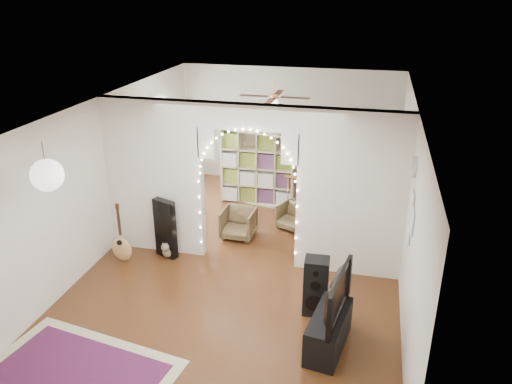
% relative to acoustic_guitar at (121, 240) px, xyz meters
% --- Properties ---
extents(floor, '(7.50, 7.50, 0.00)m').
position_rel_acoustic_guitar_xyz_m(floor, '(2.08, 0.59, -0.40)').
color(floor, black).
rests_on(floor, ground).
extents(ceiling, '(5.00, 7.50, 0.02)m').
position_rel_acoustic_guitar_xyz_m(ceiling, '(2.08, 0.59, 2.30)').
color(ceiling, white).
rests_on(ceiling, wall_back).
extents(wall_back, '(5.00, 0.02, 2.70)m').
position_rel_acoustic_guitar_xyz_m(wall_back, '(2.08, 4.34, 0.95)').
color(wall_back, silver).
rests_on(wall_back, floor).
extents(wall_front, '(5.00, 0.02, 2.70)m').
position_rel_acoustic_guitar_xyz_m(wall_front, '(2.08, -3.16, 0.95)').
color(wall_front, silver).
rests_on(wall_front, floor).
extents(wall_left, '(0.02, 7.50, 2.70)m').
position_rel_acoustic_guitar_xyz_m(wall_left, '(-0.42, 0.59, 0.95)').
color(wall_left, silver).
rests_on(wall_left, floor).
extents(wall_right, '(0.02, 7.50, 2.70)m').
position_rel_acoustic_guitar_xyz_m(wall_right, '(4.58, 0.59, 0.95)').
color(wall_right, silver).
rests_on(wall_right, floor).
extents(divider_wall, '(5.00, 0.20, 2.70)m').
position_rel_acoustic_guitar_xyz_m(divider_wall, '(2.08, 0.59, 1.03)').
color(divider_wall, silver).
rests_on(divider_wall, floor).
extents(fairy_lights, '(1.64, 0.04, 1.60)m').
position_rel_acoustic_guitar_xyz_m(fairy_lights, '(2.08, 0.46, 1.15)').
color(fairy_lights, '#FFEABF').
rests_on(fairy_lights, divider_wall).
extents(window, '(0.04, 1.20, 1.40)m').
position_rel_acoustic_guitar_xyz_m(window, '(-0.39, 2.39, 1.10)').
color(window, white).
rests_on(window, wall_left).
extents(wall_clock, '(0.03, 0.31, 0.31)m').
position_rel_acoustic_guitar_xyz_m(wall_clock, '(4.56, -0.01, 1.70)').
color(wall_clock, white).
rests_on(wall_clock, wall_right).
extents(picture_frames, '(0.02, 0.50, 0.70)m').
position_rel_acoustic_guitar_xyz_m(picture_frames, '(4.56, -0.41, 1.10)').
color(picture_frames, white).
rests_on(picture_frames, wall_right).
extents(paper_lantern, '(0.40, 0.40, 0.40)m').
position_rel_acoustic_guitar_xyz_m(paper_lantern, '(0.18, -1.81, 1.85)').
color(paper_lantern, white).
rests_on(paper_lantern, ceiling).
extents(ceiling_fan, '(1.10, 1.10, 0.30)m').
position_rel_acoustic_guitar_xyz_m(ceiling_fan, '(2.08, 2.59, 2.00)').
color(ceiling_fan, gold).
rests_on(ceiling_fan, ceiling).
extents(area_rug, '(2.57, 2.10, 0.02)m').
position_rel_acoustic_guitar_xyz_m(area_rug, '(0.70, -2.75, -0.39)').
color(area_rug, maroon).
rests_on(area_rug, floor).
extents(guitar_case, '(0.42, 0.27, 1.05)m').
position_rel_acoustic_guitar_xyz_m(guitar_case, '(0.67, 0.34, 0.13)').
color(guitar_case, black).
rests_on(guitar_case, floor).
extents(acoustic_guitar, '(0.37, 0.17, 0.91)m').
position_rel_acoustic_guitar_xyz_m(acoustic_guitar, '(0.00, 0.00, 0.00)').
color(acoustic_guitar, tan).
rests_on(acoustic_guitar, floor).
extents(tabby_cat, '(0.23, 0.51, 0.34)m').
position_rel_acoustic_guitar_xyz_m(tabby_cat, '(0.71, 0.32, -0.26)').
color(tabby_cat, brown).
rests_on(tabby_cat, floor).
extents(floor_speaker, '(0.35, 0.32, 0.87)m').
position_rel_acoustic_guitar_xyz_m(floor_speaker, '(3.38, -0.68, 0.04)').
color(floor_speaker, black).
rests_on(floor_speaker, floor).
extents(media_console, '(0.55, 1.05, 0.50)m').
position_rel_acoustic_guitar_xyz_m(media_console, '(3.64, -1.39, -0.15)').
color(media_console, black).
rests_on(media_console, floor).
extents(tv, '(0.31, 1.08, 0.62)m').
position_rel_acoustic_guitar_xyz_m(tv, '(3.64, -1.39, 0.41)').
color(tv, black).
rests_on(tv, media_console).
extents(bookcase, '(1.61, 0.72, 1.61)m').
position_rel_acoustic_guitar_xyz_m(bookcase, '(1.67, 2.99, 0.41)').
color(bookcase, beige).
rests_on(bookcase, floor).
extents(dining_table, '(1.21, 0.82, 0.76)m').
position_rel_acoustic_guitar_xyz_m(dining_table, '(2.88, 3.14, 0.29)').
color(dining_table, brown).
rests_on(dining_table, floor).
extents(flower_vase, '(0.19, 0.19, 0.19)m').
position_rel_acoustic_guitar_xyz_m(flower_vase, '(2.88, 3.14, 0.45)').
color(flower_vase, silver).
rests_on(flower_vase, dining_table).
extents(dining_chair_left, '(0.69, 0.70, 0.48)m').
position_rel_acoustic_guitar_xyz_m(dining_chair_left, '(2.61, 1.92, -0.15)').
color(dining_chair_left, brown).
rests_on(dining_chair_left, floor).
extents(dining_chair_right, '(0.61, 0.63, 0.55)m').
position_rel_acoustic_guitar_xyz_m(dining_chair_right, '(1.69, 1.32, -0.12)').
color(dining_chair_right, brown).
rests_on(dining_chair_right, floor).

